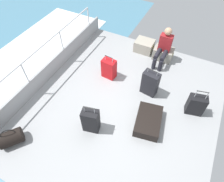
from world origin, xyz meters
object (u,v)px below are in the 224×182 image
(cargo_crate_1, at_px, (163,53))
(suitcase_4, at_px, (91,120))
(suitcase_1, at_px, (150,83))
(duffel_bag, at_px, (11,138))
(suitcase_0, at_px, (109,69))
(suitcase_2, at_px, (148,121))
(cargo_crate_0, at_px, (144,46))
(passenger_seated, at_px, (164,47))
(suitcase_3, at_px, (196,105))

(cargo_crate_1, xyz_separation_m, suitcase_4, (-0.67, -3.00, 0.14))
(suitcase_1, relative_size, duffel_bag, 1.39)
(suitcase_0, height_order, duffel_bag, suitcase_0)
(suitcase_1, distance_m, suitcase_2, 0.97)
(cargo_crate_0, distance_m, suitcase_4, 3.09)
(passenger_seated, bearing_deg, suitcase_2, -79.46)
(cargo_crate_0, height_order, suitcase_0, suitcase_0)
(cargo_crate_0, relative_size, suitcase_0, 0.83)
(suitcase_3, xyz_separation_m, duffel_bag, (-3.22, -2.49, -0.10))
(cargo_crate_0, bearing_deg, suitcase_3, -41.15)
(cargo_crate_1, bearing_deg, passenger_seated, -90.00)
(cargo_crate_1, xyz_separation_m, suitcase_2, (0.40, -2.34, -0.05))
(passenger_seated, relative_size, duffel_bag, 1.86)
(cargo_crate_0, bearing_deg, passenger_seated, -22.80)
(suitcase_1, relative_size, suitcase_4, 1.00)
(suitcase_1, height_order, suitcase_3, suitcase_1)
(passenger_seated, height_order, suitcase_0, passenger_seated)
(cargo_crate_0, xyz_separation_m, suitcase_2, (1.03, -2.42, -0.06))
(suitcase_3, distance_m, suitcase_4, 2.40)
(passenger_seated, xyz_separation_m, duffel_bag, (-1.99, -3.86, -0.37))
(suitcase_3, relative_size, suitcase_4, 0.95)
(suitcase_0, distance_m, duffel_bag, 2.80)
(cargo_crate_0, xyz_separation_m, suitcase_4, (-0.05, -3.08, 0.14))
(cargo_crate_1, bearing_deg, suitcase_0, -127.60)
(suitcase_2, bearing_deg, suitcase_1, 109.20)
(passenger_seated, relative_size, suitcase_1, 1.34)
(suitcase_0, relative_size, duffel_bag, 1.24)
(suitcase_4, bearing_deg, suitcase_0, 104.08)
(suitcase_2, xyz_separation_m, suitcase_4, (-1.07, -0.66, 0.19))
(suitcase_3, relative_size, duffel_bag, 1.32)
(cargo_crate_1, distance_m, suitcase_2, 2.37)
(cargo_crate_1, bearing_deg, suitcase_3, -51.22)
(duffel_bag, bearing_deg, cargo_crate_0, 71.70)
(suitcase_0, bearing_deg, suitcase_1, -2.47)
(cargo_crate_1, distance_m, passenger_seated, 0.40)
(suitcase_3, distance_m, duffel_bag, 4.07)
(cargo_crate_0, bearing_deg, cargo_crate_1, -7.85)
(suitcase_2, bearing_deg, duffel_bag, -144.63)
(suitcase_3, bearing_deg, passenger_seated, 132.21)
(duffel_bag, bearing_deg, passenger_seated, 62.76)
(suitcase_2, height_order, suitcase_4, suitcase_4)
(passenger_seated, relative_size, suitcase_0, 1.50)
(suitcase_3, xyz_separation_m, suitcase_4, (-1.90, -1.46, 0.05))
(cargo_crate_0, xyz_separation_m, cargo_crate_1, (0.62, -0.09, -0.00))
(suitcase_3, bearing_deg, cargo_crate_1, 128.78)
(suitcase_0, relative_size, suitcase_1, 0.89)
(suitcase_0, bearing_deg, suitcase_3, -3.65)
(suitcase_2, distance_m, suitcase_4, 1.27)
(cargo_crate_1, relative_size, suitcase_4, 0.74)
(cargo_crate_1, height_order, suitcase_2, cargo_crate_1)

